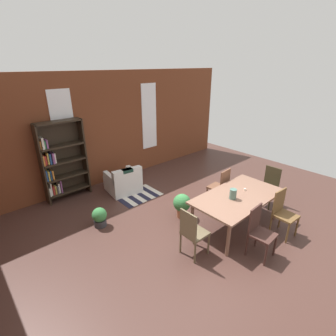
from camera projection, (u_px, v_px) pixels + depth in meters
name	position (u px, v px, depth m)	size (l,w,h in m)	color
ground_plane	(208.00, 232.00, 5.24)	(9.89, 9.89, 0.00)	#482D27
back_wall_brick	(111.00, 128.00, 7.17)	(8.61, 0.12, 3.08)	brown
window_pane_0	(64.00, 131.00, 6.24)	(0.55, 0.02, 2.00)	white
window_pane_1	(149.00, 117.00, 7.88)	(0.55, 0.02, 2.00)	white
dining_table	(238.00, 198.00, 5.22)	(1.99, 1.08, 0.73)	#815B49
vase_on_table	(233.00, 194.00, 5.03)	(0.14, 0.14, 0.21)	#4C7266
tealight_candle_0	(245.00, 189.00, 5.39)	(0.04, 0.04, 0.04)	silver
dining_chair_near_left	(259.00, 230.00, 4.47)	(0.42, 0.42, 0.95)	#412721
dining_chair_head_left	(192.00, 232.00, 4.44)	(0.40, 0.40, 0.95)	brown
dining_chair_far_right	(220.00, 186.00, 6.08)	(0.43, 0.43, 0.95)	brown
dining_chair_near_right	(283.00, 212.00, 5.03)	(0.43, 0.43, 0.95)	brown
dining_chair_head_right	(269.00, 185.00, 6.12)	(0.41, 0.41, 0.95)	#38311E
bookshelf_tall	(61.00, 162.00, 6.23)	(1.10, 0.30, 2.00)	#2D2319
armchair_white	(123.00, 182.00, 6.82)	(0.89, 0.89, 0.75)	silver
potted_plant_by_shelf	(100.00, 217.00, 5.37)	(0.31, 0.31, 0.43)	#333338
potted_plant_corner	(182.00, 204.00, 5.66)	(0.40, 0.40, 0.56)	#9E6042
striped_rug	(138.00, 195.00, 6.70)	(1.11, 0.81, 0.01)	#1E1E33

